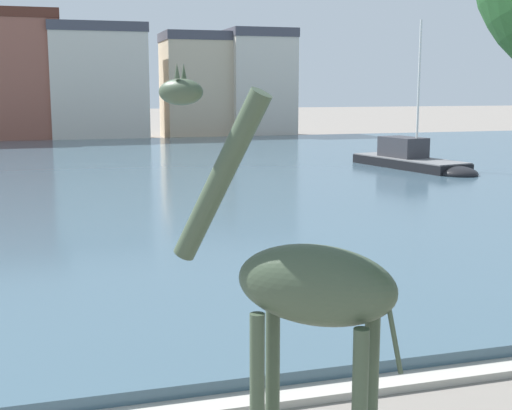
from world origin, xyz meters
The scene contains 8 objects.
harbor_water centered at (0.00, 32.97, 0.16)m, with size 80.08×49.71×0.32m, color #3D5666.
quay_edge_coping centered at (0.00, 7.87, 0.06)m, with size 80.08×0.50×0.12m, color #ADA89E.
giraffe_statue centered at (-2.94, 5.32, 2.46)m, with size 2.33×2.10×4.81m.
sailboat_black centered at (13.09, 31.41, 0.62)m, with size 3.66×8.47×7.95m.
townhouse_narrow_midrow centered at (-7.40, 60.35, 5.41)m, with size 6.64×5.13×10.78m.
townhouse_end_terrace centered at (-1.09, 60.80, 4.94)m, with size 8.11×6.50×9.84m.
townhouse_corner_house centered at (7.84, 61.79, 4.71)m, with size 6.29×5.73×9.39m.
townhouse_tall_gabled centered at (13.36, 61.85, 4.88)m, with size 5.88×7.64×9.72m.
Camera 1 is at (-5.39, -1.25, 4.56)m, focal length 48.99 mm.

